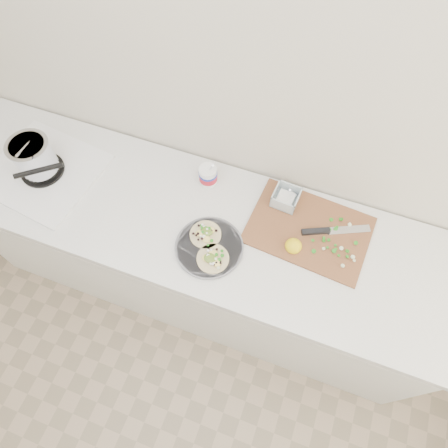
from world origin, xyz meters
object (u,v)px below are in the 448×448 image
(tub, at_px, (209,174))
(cutboard, at_px, (308,225))
(stove, at_px, (38,162))
(taco_plate, at_px, (209,246))

(tub, bearing_deg, cutboard, -8.52)
(stove, xyz_separation_m, cutboard, (1.24, 0.14, -0.06))
(stove, relative_size, cutboard, 1.01)
(stove, height_order, taco_plate, stove)
(stove, relative_size, taco_plate, 1.87)
(cutboard, bearing_deg, tub, 176.10)
(tub, bearing_deg, taco_plate, -68.59)
(taco_plate, bearing_deg, cutboard, 33.56)
(stove, relative_size, tub, 2.85)
(taco_plate, distance_m, tub, 0.34)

